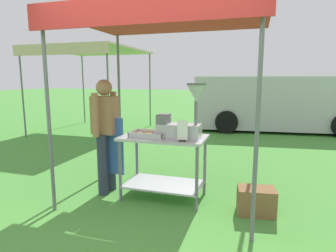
{
  "coord_description": "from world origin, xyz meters",
  "views": [
    {
      "loc": [
        1.09,
        -2.29,
        1.61
      ],
      "look_at": [
        -0.07,
        1.46,
        0.97
      ],
      "focal_mm": 30.51,
      "sensor_mm": 36.0,
      "label": 1
    }
  ],
  "objects_px": {
    "donut_cart": "(164,155)",
    "supply_crate": "(256,201)",
    "neighbour_tent": "(91,52)",
    "donut_tray": "(149,135)",
    "menu_sign": "(182,132)",
    "vendor": "(106,130)",
    "van_silver": "(278,103)",
    "stall_canopy": "(166,24)",
    "donut_fryer": "(182,119)"
  },
  "relations": [
    {
      "from": "van_silver",
      "to": "donut_cart",
      "type": "bearing_deg",
      "value": -106.49
    },
    {
      "from": "vendor",
      "to": "supply_crate",
      "type": "distance_m",
      "value": 2.18
    },
    {
      "from": "van_silver",
      "to": "donut_fryer",
      "type": "bearing_deg",
      "value": -104.16
    },
    {
      "from": "supply_crate",
      "to": "neighbour_tent",
      "type": "bearing_deg",
      "value": 138.54
    },
    {
      "from": "supply_crate",
      "to": "neighbour_tent",
      "type": "height_order",
      "value": "neighbour_tent"
    },
    {
      "from": "vendor",
      "to": "van_silver",
      "type": "relative_size",
      "value": 0.3
    },
    {
      "from": "donut_cart",
      "to": "donut_tray",
      "type": "distance_m",
      "value": 0.34
    },
    {
      "from": "donut_cart",
      "to": "vendor",
      "type": "relative_size",
      "value": 0.7
    },
    {
      "from": "donut_tray",
      "to": "donut_fryer",
      "type": "height_order",
      "value": "donut_fryer"
    },
    {
      "from": "supply_crate",
      "to": "van_silver",
      "type": "xyz_separation_m",
      "value": [
        0.61,
        6.31,
        0.72
      ]
    },
    {
      "from": "donut_cart",
      "to": "donut_tray",
      "type": "xyz_separation_m",
      "value": [
        -0.18,
        -0.08,
        0.27
      ]
    },
    {
      "from": "donut_cart",
      "to": "van_silver",
      "type": "height_order",
      "value": "van_silver"
    },
    {
      "from": "neighbour_tent",
      "to": "donut_cart",
      "type": "bearing_deg",
      "value": -48.77
    },
    {
      "from": "donut_fryer",
      "to": "neighbour_tent",
      "type": "bearing_deg",
      "value": 133.03
    },
    {
      "from": "stall_canopy",
      "to": "neighbour_tent",
      "type": "relative_size",
      "value": 0.82
    },
    {
      "from": "donut_tray",
      "to": "vendor",
      "type": "xyz_separation_m",
      "value": [
        -0.66,
        0.03,
        0.02
      ]
    },
    {
      "from": "donut_fryer",
      "to": "vendor",
      "type": "xyz_separation_m",
      "value": [
        -1.1,
        -0.03,
        -0.2
      ]
    },
    {
      "from": "donut_tray",
      "to": "menu_sign",
      "type": "xyz_separation_m",
      "value": [
        0.49,
        -0.15,
        0.09
      ]
    },
    {
      "from": "stall_canopy",
      "to": "donut_fryer",
      "type": "distance_m",
      "value": 1.25
    },
    {
      "from": "stall_canopy",
      "to": "vendor",
      "type": "relative_size",
      "value": 1.59
    },
    {
      "from": "menu_sign",
      "to": "supply_crate",
      "type": "xyz_separation_m",
      "value": [
        0.9,
        0.1,
        -0.81
      ]
    },
    {
      "from": "donut_cart",
      "to": "donut_fryer",
      "type": "bearing_deg",
      "value": -5.68
    },
    {
      "from": "donut_tray",
      "to": "van_silver",
      "type": "bearing_deg",
      "value": 72.25
    },
    {
      "from": "donut_cart",
      "to": "menu_sign",
      "type": "relative_size",
      "value": 4.38
    },
    {
      "from": "vendor",
      "to": "neighbour_tent",
      "type": "relative_size",
      "value": 0.52
    },
    {
      "from": "van_silver",
      "to": "donut_tray",
      "type": "bearing_deg",
      "value": -107.75
    },
    {
      "from": "stall_canopy",
      "to": "supply_crate",
      "type": "distance_m",
      "value": 2.48
    },
    {
      "from": "van_silver",
      "to": "neighbour_tent",
      "type": "distance_m",
      "value": 6.05
    },
    {
      "from": "menu_sign",
      "to": "vendor",
      "type": "bearing_deg",
      "value": 171.3
    },
    {
      "from": "stall_canopy",
      "to": "neighbour_tent",
      "type": "height_order",
      "value": "neighbour_tent"
    },
    {
      "from": "menu_sign",
      "to": "van_silver",
      "type": "distance_m",
      "value": 6.58
    },
    {
      "from": "menu_sign",
      "to": "neighbour_tent",
      "type": "relative_size",
      "value": 0.08
    },
    {
      "from": "vendor",
      "to": "neighbour_tent",
      "type": "xyz_separation_m",
      "value": [
        -2.83,
        4.23,
        1.52
      ]
    },
    {
      "from": "donut_cart",
      "to": "donut_fryer",
      "type": "distance_m",
      "value": 0.56
    },
    {
      "from": "van_silver",
      "to": "neighbour_tent",
      "type": "height_order",
      "value": "neighbour_tent"
    },
    {
      "from": "stall_canopy",
      "to": "donut_tray",
      "type": "xyz_separation_m",
      "value": [
        -0.18,
        -0.18,
        -1.43
      ]
    },
    {
      "from": "stall_canopy",
      "to": "donut_fryer",
      "type": "bearing_deg",
      "value": -25.47
    },
    {
      "from": "supply_crate",
      "to": "donut_tray",
      "type": "bearing_deg",
      "value": 178.0
    },
    {
      "from": "supply_crate",
      "to": "neighbour_tent",
      "type": "relative_size",
      "value": 0.15
    },
    {
      "from": "donut_tray",
      "to": "vendor",
      "type": "distance_m",
      "value": 0.66
    },
    {
      "from": "donut_fryer",
      "to": "van_silver",
      "type": "distance_m",
      "value": 6.41
    },
    {
      "from": "donut_tray",
      "to": "supply_crate",
      "type": "xyz_separation_m",
      "value": [
        1.39,
        -0.05,
        -0.72
      ]
    },
    {
      "from": "donut_fryer",
      "to": "menu_sign",
      "type": "height_order",
      "value": "donut_fryer"
    },
    {
      "from": "menu_sign",
      "to": "vendor",
      "type": "height_order",
      "value": "vendor"
    },
    {
      "from": "menu_sign",
      "to": "donut_fryer",
      "type": "bearing_deg",
      "value": 104.75
    },
    {
      "from": "supply_crate",
      "to": "donut_cart",
      "type": "bearing_deg",
      "value": 173.89
    },
    {
      "from": "donut_tray",
      "to": "donut_cart",
      "type": "bearing_deg",
      "value": 24.96
    },
    {
      "from": "van_silver",
      "to": "neighbour_tent",
      "type": "relative_size",
      "value": 1.72
    },
    {
      "from": "donut_cart",
      "to": "supply_crate",
      "type": "bearing_deg",
      "value": -6.11
    },
    {
      "from": "donut_fryer",
      "to": "van_silver",
      "type": "height_order",
      "value": "van_silver"
    }
  ]
}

